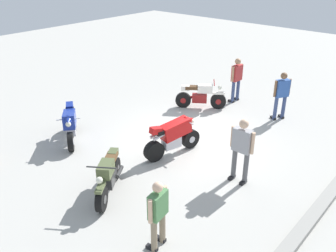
{
  "coord_description": "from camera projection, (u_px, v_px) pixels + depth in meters",
  "views": [
    {
      "loc": [
        8.37,
        6.45,
        5.54
      ],
      "look_at": [
        0.84,
        -0.09,
        0.75
      ],
      "focal_mm": 39.21,
      "sensor_mm": 36.0,
      "label": 1
    }
  ],
  "objects": [
    {
      "name": "ground_plane",
      "position": [
        187.0,
        139.0,
        11.91
      ],
      "size": [
        40.0,
        40.0,
        0.0
      ],
      "primitive_type": "plane",
      "color": "#ADAAA3"
    },
    {
      "name": "curb_edge",
      "position": [
        331.0,
        193.0,
        9.16
      ],
      "size": [
        14.0,
        0.3,
        0.15
      ],
      "primitive_type": "cube",
      "color": "gray",
      "rests_on": "ground"
    },
    {
      "name": "motorcycle_red_sportbike",
      "position": [
        173.0,
        136.0,
        10.82
      ],
      "size": [
        1.94,
        0.79,
        1.14
      ],
      "rotation": [
        0.0,
        0.0,
        2.91
      ],
      "color": "black",
      "rests_on": "ground"
    },
    {
      "name": "motorcycle_olive_vintage",
      "position": [
        109.0,
        176.0,
        9.08
      ],
      "size": [
        1.69,
        1.25,
        1.07
      ],
      "rotation": [
        0.0,
        0.0,
        0.61
      ],
      "color": "black",
      "rests_on": "ground"
    },
    {
      "name": "motorcycle_blue_sportbike",
      "position": [
        70.0,
        124.0,
        11.57
      ],
      "size": [
        1.34,
        1.67,
        1.14
      ],
      "rotation": [
        0.0,
        0.0,
        0.92
      ],
      "color": "black",
      "rests_on": "ground"
    },
    {
      "name": "motorcycle_cream_vintage",
      "position": [
        201.0,
        96.0,
        14.08
      ],
      "size": [
        1.27,
        1.68,
        1.07
      ],
      "rotation": [
        0.0,
        0.0,
        2.2
      ],
      "color": "black",
      "rests_on": "ground"
    },
    {
      "name": "person_in_green_shirt",
      "position": [
        158.0,
        212.0,
        7.23
      ],
      "size": [
        0.63,
        0.36,
        1.58
      ],
      "rotation": [
        0.0,
        0.0,
        4.87
      ],
      "color": "gray",
      "rests_on": "ground"
    },
    {
      "name": "person_in_blue_shirt",
      "position": [
        282.0,
        93.0,
        12.91
      ],
      "size": [
        0.63,
        0.49,
        1.75
      ],
      "rotation": [
        0.0,
        0.0,
        4.2
      ],
      "color": "#384772",
      "rests_on": "ground"
    },
    {
      "name": "person_in_red_shirt",
      "position": [
        237.0,
        77.0,
        14.46
      ],
      "size": [
        0.68,
        0.32,
        1.77
      ],
      "rotation": [
        0.0,
        0.0,
        4.68
      ],
      "color": "#384772",
      "rests_on": "ground"
    },
    {
      "name": "person_in_gray_shirt",
      "position": [
        242.0,
        146.0,
        9.35
      ],
      "size": [
        0.31,
        0.68,
        1.78
      ],
      "rotation": [
        0.0,
        0.0,
        6.28
      ],
      "color": "#59595B",
      "rests_on": "ground"
    }
  ]
}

